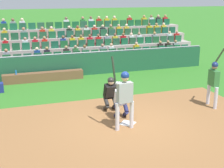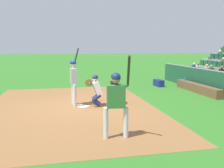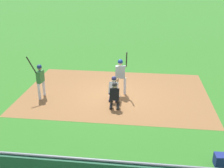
{
  "view_description": "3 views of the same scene",
  "coord_description": "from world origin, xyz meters",
  "px_view_note": "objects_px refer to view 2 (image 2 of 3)",
  "views": [
    {
      "loc": [
        3.57,
        8.96,
        4.16
      ],
      "look_at": [
        0.36,
        -0.57,
        1.25
      ],
      "focal_mm": 50.55,
      "sensor_mm": 36.0,
      "label": 1
    },
    {
      "loc": [
        -9.64,
        0.82,
        2.37
      ],
      "look_at": [
        -0.54,
        -1.08,
        0.97
      ],
      "focal_mm": 39.27,
      "sensor_mm": 36.0,
      "label": 2
    },
    {
      "loc": [
        1.47,
        -12.9,
        5.86
      ],
      "look_at": [
        -0.07,
        -0.44,
        0.86
      ],
      "focal_mm": 44.72,
      "sensor_mm": 36.0,
      "label": 3
    }
  ],
  "objects_px": {
    "batter_at_plate": "(74,77)",
    "home_plate_umpire": "(115,88)",
    "home_plate_marker": "(83,106)",
    "catcher_crouching": "(96,88)",
    "water_bottle_on_bench": "(185,79)",
    "on_deck_batter": "(117,98)",
    "dugout_bench": "(197,88)",
    "equipment_duffel_bag": "(159,83)"
  },
  "relations": [
    {
      "from": "catcher_crouching",
      "to": "equipment_duffel_bag",
      "type": "bearing_deg",
      "value": -46.36
    },
    {
      "from": "batter_at_plate",
      "to": "on_deck_batter",
      "type": "height_order",
      "value": "batter_at_plate"
    },
    {
      "from": "catcher_crouching",
      "to": "home_plate_marker",
      "type": "bearing_deg",
      "value": 93.97
    },
    {
      "from": "home_plate_umpire",
      "to": "catcher_crouching",
      "type": "bearing_deg",
      "value": 98.57
    },
    {
      "from": "batter_at_plate",
      "to": "water_bottle_on_bench",
      "type": "xyz_separation_m",
      "value": [
        3.01,
        -6.54,
        -0.64
      ]
    },
    {
      "from": "home_plate_marker",
      "to": "home_plate_umpire",
      "type": "xyz_separation_m",
      "value": [
        0.16,
        -1.34,
        0.69
      ]
    },
    {
      "from": "home_plate_marker",
      "to": "equipment_duffel_bag",
      "type": "relative_size",
      "value": 0.51
    },
    {
      "from": "dugout_bench",
      "to": "on_deck_batter",
      "type": "bearing_deg",
      "value": 134.67
    },
    {
      "from": "home_plate_marker",
      "to": "on_deck_batter",
      "type": "relative_size",
      "value": 0.2
    },
    {
      "from": "catcher_crouching",
      "to": "home_plate_umpire",
      "type": "distance_m",
      "value": 0.81
    },
    {
      "from": "dugout_bench",
      "to": "equipment_duffel_bag",
      "type": "xyz_separation_m",
      "value": [
        2.31,
        1.23,
        -0.02
      ]
    },
    {
      "from": "catcher_crouching",
      "to": "home_plate_umpire",
      "type": "relative_size",
      "value": 1.0
    },
    {
      "from": "catcher_crouching",
      "to": "dugout_bench",
      "type": "height_order",
      "value": "catcher_crouching"
    },
    {
      "from": "batter_at_plate",
      "to": "home_plate_umpire",
      "type": "relative_size",
      "value": 1.79
    },
    {
      "from": "batter_at_plate",
      "to": "home_plate_umpire",
      "type": "bearing_deg",
      "value": -93.47
    },
    {
      "from": "home_plate_marker",
      "to": "catcher_crouching",
      "type": "xyz_separation_m",
      "value": [
        0.04,
        -0.55,
        0.71
      ]
    },
    {
      "from": "home_plate_marker",
      "to": "catcher_crouching",
      "type": "height_order",
      "value": "catcher_crouching"
    },
    {
      "from": "dugout_bench",
      "to": "home_plate_umpire",
      "type": "bearing_deg",
      "value": 110.46
    },
    {
      "from": "home_plate_marker",
      "to": "water_bottle_on_bench",
      "type": "xyz_separation_m",
      "value": [
        3.27,
        -6.2,
        0.53
      ]
    },
    {
      "from": "catcher_crouching",
      "to": "home_plate_umpire",
      "type": "bearing_deg",
      "value": -81.43
    },
    {
      "from": "dugout_bench",
      "to": "equipment_duffel_bag",
      "type": "bearing_deg",
      "value": 27.97
    },
    {
      "from": "batter_at_plate",
      "to": "on_deck_batter",
      "type": "bearing_deg",
      "value": -167.13
    },
    {
      "from": "catcher_crouching",
      "to": "on_deck_batter",
      "type": "distance_m",
      "value": 3.69
    },
    {
      "from": "on_deck_batter",
      "to": "water_bottle_on_bench",
      "type": "bearing_deg",
      "value": -39.29
    },
    {
      "from": "home_plate_marker",
      "to": "on_deck_batter",
      "type": "bearing_deg",
      "value": -171.39
    },
    {
      "from": "batter_at_plate",
      "to": "home_plate_umpire",
      "type": "distance_m",
      "value": 1.75
    },
    {
      "from": "batter_at_plate",
      "to": "on_deck_batter",
      "type": "relative_size",
      "value": 1.07
    },
    {
      "from": "dugout_bench",
      "to": "equipment_duffel_bag",
      "type": "distance_m",
      "value": 2.62
    },
    {
      "from": "equipment_duffel_bag",
      "to": "water_bottle_on_bench",
      "type": "bearing_deg",
      "value": -133.79
    },
    {
      "from": "home_plate_marker",
      "to": "dugout_bench",
      "type": "height_order",
      "value": "dugout_bench"
    },
    {
      "from": "home_plate_marker",
      "to": "equipment_duffel_bag",
      "type": "distance_m",
      "value": 6.6
    },
    {
      "from": "water_bottle_on_bench",
      "to": "on_deck_batter",
      "type": "distance_m",
      "value": 8.93
    },
    {
      "from": "batter_at_plate",
      "to": "equipment_duffel_bag",
      "type": "xyz_separation_m",
      "value": [
        4.04,
        -5.35,
        -0.99
      ]
    },
    {
      "from": "equipment_duffel_bag",
      "to": "catcher_crouching",
      "type": "bearing_deg",
      "value": 130.74
    },
    {
      "from": "home_plate_umpire",
      "to": "home_plate_marker",
      "type": "bearing_deg",
      "value": 96.72
    },
    {
      "from": "catcher_crouching",
      "to": "water_bottle_on_bench",
      "type": "height_order",
      "value": "catcher_crouching"
    },
    {
      "from": "on_deck_batter",
      "to": "home_plate_marker",
      "type": "bearing_deg",
      "value": 8.61
    },
    {
      "from": "batter_at_plate",
      "to": "water_bottle_on_bench",
      "type": "relative_size",
      "value": 11.05
    },
    {
      "from": "home_plate_marker",
      "to": "dugout_bench",
      "type": "xyz_separation_m",
      "value": [
        1.98,
        -6.24,
        0.2
      ]
    },
    {
      "from": "catcher_crouching",
      "to": "equipment_duffel_bag",
      "type": "height_order",
      "value": "catcher_crouching"
    },
    {
      "from": "dugout_bench",
      "to": "water_bottle_on_bench",
      "type": "relative_size",
      "value": 18.39
    },
    {
      "from": "catcher_crouching",
      "to": "home_plate_umpire",
      "type": "height_order",
      "value": "same"
    }
  ]
}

